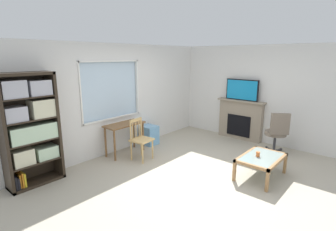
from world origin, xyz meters
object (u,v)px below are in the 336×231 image
(fireplace, at_px, (240,119))
(plastic_drawer_unit, at_px, (149,135))
(bookshelf, at_px, (30,126))
(wooden_chair, at_px, (140,139))
(desk_under_window, at_px, (125,129))
(tv, at_px, (242,90))
(coffee_table, at_px, (261,159))
(sippy_cup, at_px, (258,154))
(office_chair, at_px, (277,131))

(fireplace, bearing_deg, plastic_drawer_unit, 141.62)
(bookshelf, xyz_separation_m, wooden_chair, (1.97, -0.62, -0.60))
(bookshelf, bearing_deg, wooden_chair, -17.46)
(bookshelf, bearing_deg, desk_under_window, -3.11)
(desk_under_window, relative_size, tv, 1.06)
(coffee_table, relative_size, sippy_cup, 10.87)
(desk_under_window, xyz_separation_m, fireplace, (2.79, -1.50, -0.06))
(sippy_cup, bearing_deg, wooden_chair, 110.71)
(bookshelf, height_order, desk_under_window, bookshelf)
(desk_under_window, distance_m, plastic_drawer_unit, 0.91)
(fireplace, distance_m, tv, 0.81)
(bookshelf, relative_size, coffee_table, 2.01)
(coffee_table, bearing_deg, fireplace, 35.37)
(desk_under_window, relative_size, fireplace, 0.72)
(wooden_chair, bearing_deg, plastic_drawer_unit, 34.58)
(wooden_chair, height_order, plastic_drawer_unit, wooden_chair)
(desk_under_window, distance_m, office_chair, 3.49)
(desk_under_window, height_order, wooden_chair, wooden_chair)
(plastic_drawer_unit, height_order, office_chair, office_chair)
(wooden_chair, height_order, sippy_cup, wooden_chair)
(bookshelf, height_order, coffee_table, bookshelf)
(bookshelf, distance_m, office_chair, 5.07)
(sippy_cup, bearing_deg, office_chair, 5.35)
(wooden_chair, distance_m, plastic_drawer_unit, 1.02)
(desk_under_window, height_order, tv, tv)
(plastic_drawer_unit, relative_size, coffee_table, 0.49)
(desk_under_window, distance_m, wooden_chair, 0.53)
(wooden_chair, xyz_separation_m, office_chair, (2.25, -2.13, 0.09))
(tv, bearing_deg, coffee_table, -144.37)
(fireplace, xyz_separation_m, sippy_cup, (-1.92, -1.28, -0.09))
(tv, bearing_deg, wooden_chair, 160.32)
(plastic_drawer_unit, bearing_deg, sippy_cup, -89.24)
(office_chair, bearing_deg, tv, 66.25)
(wooden_chair, height_order, tv, tv)
(tv, height_order, office_chair, tv)
(office_chair, xyz_separation_m, sippy_cup, (-1.40, -0.13, -0.10))
(desk_under_window, relative_size, coffee_table, 0.96)
(fireplace, xyz_separation_m, office_chair, (-0.52, -1.15, 0.01))
(desk_under_window, distance_m, fireplace, 3.17)
(bookshelf, relative_size, wooden_chair, 2.19)
(sippy_cup, bearing_deg, bookshelf, 134.44)
(tv, distance_m, office_chair, 1.48)
(desk_under_window, height_order, office_chair, office_chair)
(plastic_drawer_unit, distance_m, sippy_cup, 2.84)
(desk_under_window, xyz_separation_m, plastic_drawer_unit, (0.83, 0.05, -0.35))
(desk_under_window, relative_size, office_chair, 0.94)
(wooden_chair, relative_size, sippy_cup, 10.00)
(desk_under_window, distance_m, sippy_cup, 2.92)
(wooden_chair, xyz_separation_m, sippy_cup, (0.86, -2.26, -0.01))
(desk_under_window, bearing_deg, fireplace, -28.26)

